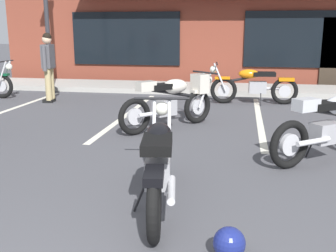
{
  "coord_description": "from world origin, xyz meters",
  "views": [
    {
      "loc": [
        0.99,
        -1.44,
        1.77
      ],
      "look_at": [
        0.08,
        3.56,
        0.55
      ],
      "focal_mm": 43.43,
      "sensor_mm": 36.0,
      "label": 1
    }
  ],
  "objects_px": {
    "motorcycle_silver_naked": "(173,99)",
    "helmet_on_pavement": "(229,243)",
    "motorcycle_foreground_classic": "(159,162)",
    "motorcycle_black_cruiser": "(253,85)",
    "motorcycle_orange_scrambler": "(336,122)",
    "person_by_back_row": "(48,63)"
  },
  "relations": [
    {
      "from": "motorcycle_silver_naked",
      "to": "person_by_back_row",
      "type": "xyz_separation_m",
      "value": [
        -3.42,
        2.1,
        0.42
      ]
    },
    {
      "from": "motorcycle_foreground_classic",
      "to": "motorcycle_black_cruiser",
      "type": "distance_m",
      "value": 6.15
    },
    {
      "from": "motorcycle_silver_naked",
      "to": "motorcycle_orange_scrambler",
      "type": "relative_size",
      "value": 0.97
    },
    {
      "from": "motorcycle_black_cruiser",
      "to": "person_by_back_row",
      "type": "height_order",
      "value": "person_by_back_row"
    },
    {
      "from": "person_by_back_row",
      "to": "helmet_on_pavement",
      "type": "xyz_separation_m",
      "value": [
        4.58,
        -6.3,
        -0.82
      ]
    },
    {
      "from": "motorcycle_black_cruiser",
      "to": "helmet_on_pavement",
      "type": "bearing_deg",
      "value": -92.63
    },
    {
      "from": "motorcycle_black_cruiser",
      "to": "motorcycle_silver_naked",
      "type": "distance_m",
      "value": 3.12
    },
    {
      "from": "motorcycle_orange_scrambler",
      "to": "person_by_back_row",
      "type": "distance_m",
      "value": 6.89
    },
    {
      "from": "motorcycle_foreground_classic",
      "to": "person_by_back_row",
      "type": "relative_size",
      "value": 1.25
    },
    {
      "from": "motorcycle_foreground_classic",
      "to": "helmet_on_pavement",
      "type": "xyz_separation_m",
      "value": [
        0.75,
        -0.89,
        -0.33
      ]
    },
    {
      "from": "motorcycle_silver_naked",
      "to": "motorcycle_foreground_classic",
      "type": "bearing_deg",
      "value": -82.85
    },
    {
      "from": "motorcycle_black_cruiser",
      "to": "person_by_back_row",
      "type": "relative_size",
      "value": 1.26
    },
    {
      "from": "motorcycle_orange_scrambler",
      "to": "person_by_back_row",
      "type": "xyz_separation_m",
      "value": [
        -5.92,
        3.5,
        0.42
      ]
    },
    {
      "from": "motorcycle_silver_naked",
      "to": "helmet_on_pavement",
      "type": "height_order",
      "value": "motorcycle_silver_naked"
    },
    {
      "from": "motorcycle_black_cruiser",
      "to": "motorcycle_orange_scrambler",
      "type": "relative_size",
      "value": 1.19
    },
    {
      "from": "motorcycle_silver_naked",
      "to": "helmet_on_pavement",
      "type": "distance_m",
      "value": 4.38
    },
    {
      "from": "motorcycle_foreground_classic",
      "to": "motorcycle_black_cruiser",
      "type": "bearing_deg",
      "value": 80.02
    },
    {
      "from": "motorcycle_orange_scrambler",
      "to": "person_by_back_row",
      "type": "bearing_deg",
      "value": 149.39
    },
    {
      "from": "person_by_back_row",
      "to": "motorcycle_orange_scrambler",
      "type": "bearing_deg",
      "value": -30.61
    },
    {
      "from": "helmet_on_pavement",
      "to": "motorcycle_black_cruiser",
      "type": "bearing_deg",
      "value": 87.37
    },
    {
      "from": "motorcycle_silver_naked",
      "to": "motorcycle_orange_scrambler",
      "type": "bearing_deg",
      "value": -29.31
    },
    {
      "from": "motorcycle_foreground_classic",
      "to": "motorcycle_black_cruiser",
      "type": "relative_size",
      "value": 1.0
    }
  ]
}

